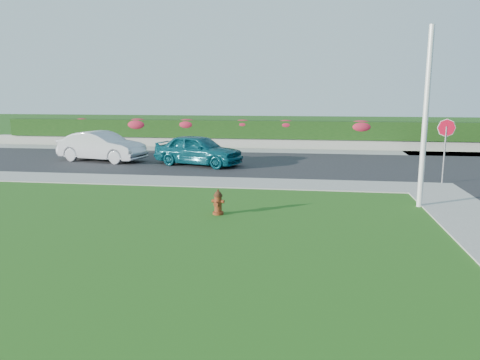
% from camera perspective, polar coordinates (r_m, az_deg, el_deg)
% --- Properties ---
extents(ground, '(120.00, 120.00, 0.00)m').
position_cam_1_polar(ground, '(9.43, -7.83, -10.91)').
color(ground, black).
rests_on(ground, ground).
extents(street_far, '(26.00, 8.00, 0.04)m').
position_cam_1_polar(street_far, '(23.88, -10.16, 2.27)').
color(street_far, black).
rests_on(street_far, ground).
extents(sidewalk_far, '(24.00, 2.00, 0.04)m').
position_cam_1_polar(sidewalk_far, '(19.67, -17.49, 0.15)').
color(sidewalk_far, gray).
rests_on(sidewalk_far, ground).
extents(curb_corner, '(2.00, 2.00, 0.04)m').
position_cam_1_polar(curb_corner, '(18.31, 22.32, -0.92)').
color(curb_corner, gray).
rests_on(curb_corner, ground).
extents(sidewalk_beyond, '(34.00, 2.00, 0.04)m').
position_cam_1_polar(sidewalk_beyond, '(27.85, 0.96, 3.62)').
color(sidewalk_beyond, gray).
rests_on(sidewalk_beyond, ground).
extents(retaining_wall, '(34.00, 0.40, 0.60)m').
position_cam_1_polar(retaining_wall, '(29.29, 1.34, 4.53)').
color(retaining_wall, gray).
rests_on(retaining_wall, ground).
extents(hedge, '(32.00, 0.90, 1.10)m').
position_cam_1_polar(hedge, '(29.31, 1.37, 6.20)').
color(hedge, black).
rests_on(hedge, retaining_wall).
extents(fire_hydrant, '(0.38, 0.36, 0.72)m').
position_cam_1_polar(fire_hydrant, '(13.37, -2.70, -2.77)').
color(fire_hydrant, '#4D140C').
rests_on(fire_hydrant, ground).
extents(sedan_teal, '(4.55, 2.89, 1.44)m').
position_cam_1_polar(sedan_teal, '(22.14, -5.10, 3.68)').
color(sedan_teal, '#0B4C5A').
rests_on(sedan_teal, street_far).
extents(sedan_silver, '(4.68, 2.50, 1.47)m').
position_cam_1_polar(sedan_silver, '(24.39, -16.50, 3.96)').
color(sedan_silver, '#B2B4BB').
rests_on(sedan_silver, street_far).
extents(utility_pole, '(0.16, 0.16, 5.35)m').
position_cam_1_polar(utility_pole, '(14.97, 21.66, 6.97)').
color(utility_pole, silver).
rests_on(utility_pole, ground).
extents(stop_sign, '(0.68, 0.06, 2.47)m').
position_cam_1_polar(stop_sign, '(19.13, 23.80, 4.93)').
color(stop_sign, slate).
rests_on(stop_sign, ground).
extents(flower_clump_a, '(1.08, 0.70, 0.54)m').
position_cam_1_polar(flower_clump_a, '(32.46, -18.71, 6.67)').
color(flower_clump_a, '#B41E33').
rests_on(flower_clump_a, hedge).
extents(flower_clump_b, '(1.55, 1.00, 0.78)m').
position_cam_1_polar(flower_clump_b, '(30.93, -12.33, 6.64)').
color(flower_clump_b, '#B41E33').
rests_on(flower_clump_b, hedge).
extents(flower_clump_c, '(1.38, 0.89, 0.69)m').
position_cam_1_polar(flower_clump_c, '(29.95, -6.47, 6.76)').
color(flower_clump_c, '#B41E33').
rests_on(flower_clump_c, hedge).
extents(flower_clump_d, '(1.17, 0.75, 0.58)m').
position_cam_1_polar(flower_clump_d, '(29.25, 0.37, 6.82)').
color(flower_clump_d, '#B41E33').
rests_on(flower_clump_d, hedge).
extents(flower_clump_e, '(1.20, 0.77, 0.60)m').
position_cam_1_polar(flower_clump_e, '(29.01, 5.65, 6.72)').
color(flower_clump_e, '#B41E33').
rests_on(flower_clump_e, hedge).
extents(flower_clump_f, '(1.53, 0.98, 0.76)m').
position_cam_1_polar(flower_clump_f, '(29.16, 14.53, 6.32)').
color(flower_clump_f, '#B41E33').
rests_on(flower_clump_f, hedge).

